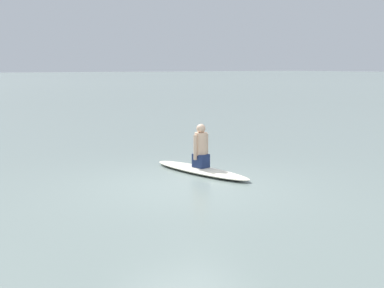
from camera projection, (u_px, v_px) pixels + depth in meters
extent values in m
plane|color=slate|center=(186.00, 186.00, 10.04)|extent=(400.00, 400.00, 0.00)
ellipsoid|color=silver|center=(201.00, 170.00, 11.29)|extent=(2.88, 1.01, 0.13)
cube|color=navy|center=(201.00, 161.00, 11.26)|extent=(0.35, 0.30, 0.30)
cylinder|color=#D6AD8E|center=(201.00, 144.00, 11.20)|extent=(0.31, 0.31, 0.49)
sphere|color=#D6AD8E|center=(201.00, 128.00, 11.15)|extent=(0.20, 0.20, 0.20)
cylinder|color=#D6AD8E|center=(206.00, 146.00, 11.32)|extent=(0.09, 0.09, 0.54)
cylinder|color=#D6AD8E|center=(195.00, 147.00, 11.10)|extent=(0.09, 0.09, 0.54)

